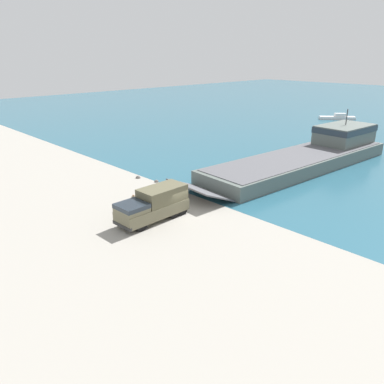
{
  "coord_description": "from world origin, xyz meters",
  "views": [
    {
      "loc": [
        25.41,
        -22.96,
        15.02
      ],
      "look_at": [
        -0.62,
        2.25,
        1.64
      ],
      "focal_mm": 35.0,
      "sensor_mm": 36.0,
      "label": 1
    }
  ],
  "objects_px": {
    "landing_craft": "(313,153)",
    "soldier_on_ramp": "(134,201)",
    "moored_boat_a": "(338,117)",
    "military_truck": "(154,204)"
  },
  "relations": [
    {
      "from": "soldier_on_ramp",
      "to": "moored_boat_a",
      "type": "xyz_separation_m",
      "value": [
        -12.03,
        69.62,
        -0.54
      ]
    },
    {
      "from": "soldier_on_ramp",
      "to": "moored_boat_a",
      "type": "height_order",
      "value": "soldier_on_ramp"
    },
    {
      "from": "landing_craft",
      "to": "moored_boat_a",
      "type": "height_order",
      "value": "landing_craft"
    },
    {
      "from": "landing_craft",
      "to": "moored_boat_a",
      "type": "distance_m",
      "value": 43.77
    },
    {
      "from": "soldier_on_ramp",
      "to": "moored_boat_a",
      "type": "bearing_deg",
      "value": 130.62
    },
    {
      "from": "landing_craft",
      "to": "military_truck",
      "type": "distance_m",
      "value": 28.71
    },
    {
      "from": "landing_craft",
      "to": "moored_boat_a",
      "type": "xyz_separation_m",
      "value": [
        -15.82,
        40.8,
        -1.18
      ]
    },
    {
      "from": "military_truck",
      "to": "landing_craft",
      "type": "bearing_deg",
      "value": 177.3
    },
    {
      "from": "soldier_on_ramp",
      "to": "moored_boat_a",
      "type": "relative_size",
      "value": 0.23
    },
    {
      "from": "landing_craft",
      "to": "soldier_on_ramp",
      "type": "bearing_deg",
      "value": -93.22
    }
  ]
}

